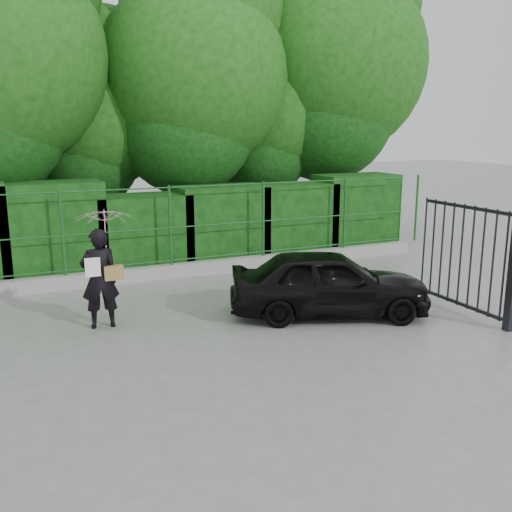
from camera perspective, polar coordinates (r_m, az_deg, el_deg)
name	(u,v)px	position (r m, az deg, el deg)	size (l,w,h in m)	color
ground	(228,348)	(8.96, -2.80, -9.19)	(80.00, 80.00, 0.00)	gray
kerb	(154,273)	(13.01, -10.12, -1.67)	(14.00, 0.25, 0.30)	#9E9E99
fence	(162,226)	(12.84, -9.34, 2.96)	(14.13, 0.06, 1.80)	#19521F
hedge	(135,228)	(13.74, -11.99, 2.76)	(14.20, 1.20, 2.23)	black
trees	(159,78)	(16.08, -9.65, 17.12)	(17.10, 6.15, 8.08)	black
gate	(492,256)	(10.58, 22.55, 0.00)	(0.22, 2.33, 2.36)	black
woman	(104,250)	(9.89, -14.98, 0.57)	(0.97, 0.99, 2.03)	black
car	(329,283)	(10.37, 7.31, -2.66)	(1.44, 3.57, 1.22)	black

